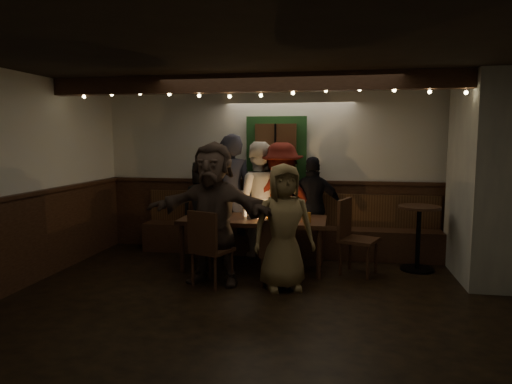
% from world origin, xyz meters
% --- Properties ---
extents(room, '(6.02, 5.01, 2.62)m').
position_xyz_m(room, '(1.07, 1.42, 1.07)').
color(room, black).
rests_on(room, ground).
extents(dining_table, '(1.99, 0.85, 0.86)m').
position_xyz_m(dining_table, '(-0.38, 1.40, 0.65)').
color(dining_table, black).
rests_on(dining_table, ground).
extents(chair_near_left, '(0.55, 0.55, 0.94)m').
position_xyz_m(chair_near_left, '(-0.77, 0.51, 0.53)').
color(chair_near_left, black).
rests_on(chair_near_left, ground).
extents(chair_near_right, '(0.38, 0.38, 0.83)m').
position_xyz_m(chair_near_right, '(0.03, 0.67, 0.47)').
color(chair_near_right, black).
rests_on(chair_near_right, ground).
extents(chair_end, '(0.58, 0.58, 1.00)m').
position_xyz_m(chair_end, '(0.97, 1.40, 0.56)').
color(chair_end, black).
rests_on(chair_end, ground).
extents(high_top, '(0.56, 0.56, 0.89)m').
position_xyz_m(high_top, '(1.87, 1.71, 0.56)').
color(high_top, black).
rests_on(high_top, ground).
extents(person_a, '(0.74, 0.49, 1.48)m').
position_xyz_m(person_a, '(-1.30, 2.12, 0.74)').
color(person_a, black).
rests_on(person_a, ground).
extents(person_b, '(0.79, 0.65, 1.87)m').
position_xyz_m(person_b, '(-0.85, 2.04, 0.94)').
color(person_b, '#232430').
rests_on(person_b, ground).
extents(person_c, '(0.95, 0.80, 1.76)m').
position_xyz_m(person_c, '(-0.45, 2.15, 0.88)').
color(person_c, silver).
rests_on(person_c, ground).
extents(person_d, '(1.19, 0.76, 1.74)m').
position_xyz_m(person_d, '(-0.08, 2.11, 0.87)').
color(person_d, '#400E09').
rests_on(person_d, ground).
extents(person_e, '(0.92, 0.42, 1.54)m').
position_xyz_m(person_e, '(0.41, 2.15, 0.77)').
color(person_e, black).
rests_on(person_e, ground).
extents(person_f, '(1.69, 0.70, 1.77)m').
position_xyz_m(person_f, '(-0.75, 0.67, 0.89)').
color(person_f, '#3F3028').
rests_on(person_f, ground).
extents(person_g, '(0.86, 0.71, 1.51)m').
position_xyz_m(person_g, '(0.14, 0.61, 0.76)').
color(person_g, brown).
rests_on(person_g, ground).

